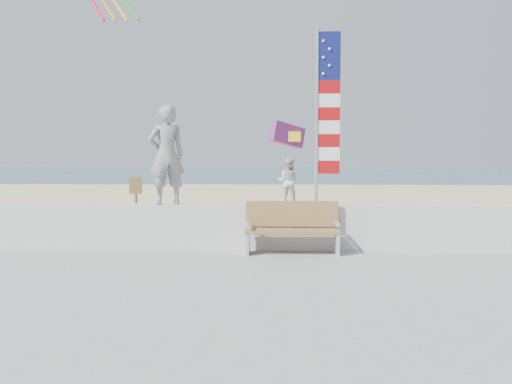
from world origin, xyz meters
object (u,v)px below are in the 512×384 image
flag (323,109)px  bench (292,227)px  adult (167,155)px  child (289,182)px

flag → bench: bearing=-143.7°
bench → flag: flag is taller
adult → child: adult is taller
bench → flag: bearing=36.3°
adult → child: (2.46, 0.00, -0.53)m
adult → child: bearing=156.4°
child → flag: size_ratio=0.27×
adult → flag: size_ratio=0.57×
adult → bench: size_ratio=1.11×
adult → bench: bearing=146.2°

